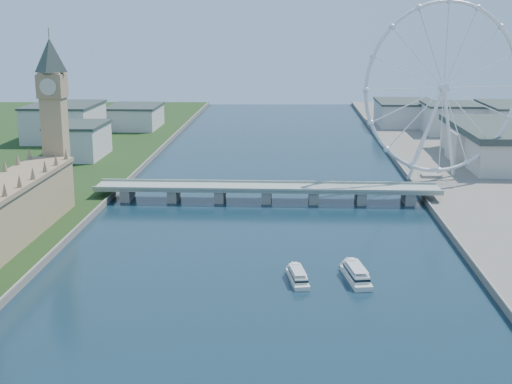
{
  "coord_description": "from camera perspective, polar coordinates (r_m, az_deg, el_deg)",
  "views": [
    {
      "loc": [
        14.9,
        -144.24,
        111.7
      ],
      "look_at": [
        -2.49,
        210.0,
        27.26
      ],
      "focal_mm": 50.0,
      "sensor_mm": 36.0,
      "label": 1
    }
  ],
  "objects": [
    {
      "name": "westminster_bridge",
      "position": [
        456.73,
        0.87,
        0.09
      ],
      "size": [
        220.0,
        22.0,
        9.5
      ],
      "color": "gray",
      "rests_on": "ground"
    },
    {
      "name": "tour_boat_far",
      "position": [
        322.65,
        8.0,
        -7.0
      ],
      "size": [
        13.3,
        33.17,
        7.15
      ],
      "primitive_type": null,
      "rotation": [
        0.0,
        0.0,
        0.16
      ],
      "color": "silver",
      "rests_on": "ground"
    },
    {
      "name": "county_hall",
      "position": [
        606.51,
        18.08,
        2.11
      ],
      "size": [
        54.0,
        144.0,
        35.0
      ],
      "primitive_type": null,
      "color": "beige",
      "rests_on": "ground"
    },
    {
      "name": "city_skyline",
      "position": [
        711.07,
        4.77,
        5.69
      ],
      "size": [
        505.0,
        280.0,
        32.0
      ],
      "color": "beige",
      "rests_on": "ground"
    },
    {
      "name": "big_ben",
      "position": [
        448.04,
        -15.93,
        7.1
      ],
      "size": [
        20.02,
        20.02,
        110.0
      ],
      "color": "tan",
      "rests_on": "ground"
    },
    {
      "name": "tour_boat_near",
      "position": [
        318.82,
        3.35,
        -7.14
      ],
      "size": [
        11.6,
        28.43,
        6.09
      ],
      "primitive_type": null,
      "rotation": [
        0.0,
        0.0,
        0.17
      ],
      "color": "silver",
      "rests_on": "ground"
    },
    {
      "name": "london_eye",
      "position": [
        512.16,
        14.79,
        8.01
      ],
      "size": [
        113.6,
        39.12,
        124.3
      ],
      "color": "silver",
      "rests_on": "ground"
    }
  ]
}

